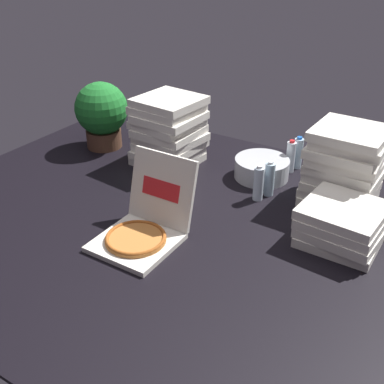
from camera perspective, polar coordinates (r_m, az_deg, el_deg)
ground_plane at (r=2.58m, az=-0.51°, el=-4.03°), size 3.20×2.40×0.02m
open_pizza_box at (r=2.43m, az=-5.81°, el=-3.90°), size 0.38×0.49×0.40m
pizza_stack_left_mid at (r=2.51m, az=17.71°, el=-3.70°), size 0.43×0.42×0.20m
pizza_stack_center_far at (r=3.17m, az=-2.82°, el=7.38°), size 0.44×0.44×0.45m
pizza_stack_left_far at (r=2.82m, az=17.98°, el=3.03°), size 0.41×0.41×0.45m
ice_bucket at (r=3.05m, az=8.41°, el=2.85°), size 0.35×0.35×0.13m
water_bottle_0 at (r=2.78m, az=8.03°, el=1.03°), size 0.06×0.06×0.22m
water_bottle_1 at (r=2.97m, az=14.07°, el=2.36°), size 0.06×0.06×0.22m
water_bottle_2 at (r=3.21m, az=12.67°, el=4.61°), size 0.06×0.06×0.22m
water_bottle_3 at (r=2.84m, az=9.33°, el=1.56°), size 0.06×0.06×0.22m
water_bottle_4 at (r=3.15m, az=11.81°, el=4.19°), size 0.06×0.06×0.22m
potted_plant at (r=3.46m, az=-10.85°, el=9.39°), size 0.37×0.37×0.48m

